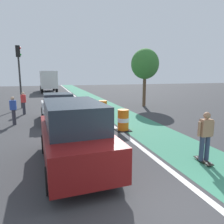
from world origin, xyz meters
The scene contains 13 objects.
ground_plane centered at (0.00, 0.00, 0.00)m, with size 100.00×100.00×0.00m, color #38383A.
bike_lane_strip centered at (2.40, 12.00, 0.00)m, with size 2.50×80.00×0.01m, color #387F60.
lane_divider_stripe centered at (0.90, 12.00, 0.01)m, with size 0.20×80.00×0.01m, color silver.
skateboarder_on_lane centered at (2.27, 2.13, 0.91)m, with size 0.57×0.82×1.69m.
parked_suv_nearest centered at (-1.80, 3.17, 1.04)m, with size 2.08×4.68×2.04m.
parked_sedan_second centered at (-1.93, 10.10, 0.83)m, with size 2.07×4.18×1.70m.
traffic_barrel_front centered at (1.10, 6.64, 0.53)m, with size 0.73×0.73×1.09m.
traffic_barrel_mid centered at (1.03, 10.45, 0.53)m, with size 0.73×0.73×1.09m.
delivery_truck_down_block centered at (-2.24, 31.81, 1.85)m, with size 2.65×7.70×3.23m.
traffic_light_corner centered at (-4.59, 15.94, 3.50)m, with size 0.41×0.32×5.10m.
pedestrian_crossing centered at (-4.40, 9.68, 0.86)m, with size 0.34×0.20×1.61m.
pedestrian_waiting centered at (-4.15, 12.86, 0.86)m, with size 0.34×0.20×1.61m.
street_tree_sidewalk centered at (5.71, 13.89, 3.67)m, with size 2.40×2.40×5.00m.
Camera 1 is at (-2.55, -3.31, 2.89)m, focal length 34.21 mm.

